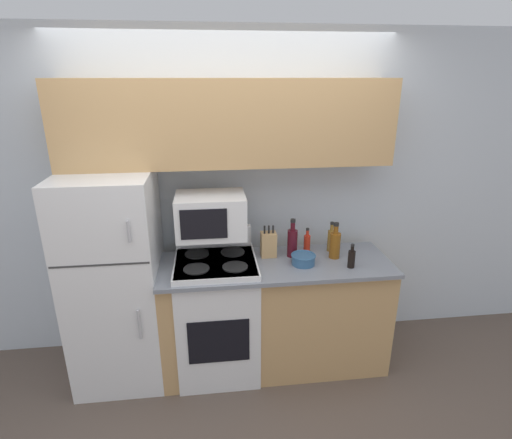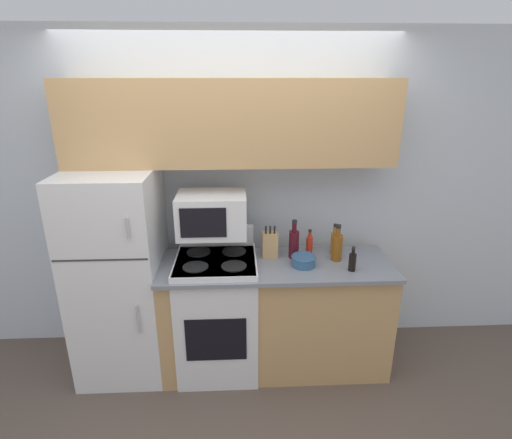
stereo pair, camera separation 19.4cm
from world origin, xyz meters
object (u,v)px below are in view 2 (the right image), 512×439
(stove, at_px, (218,313))
(bottle_soy_sauce, at_px, (352,261))
(bowl, at_px, (304,260))
(bottle_whiskey, at_px, (337,246))
(bottle_wine_red, at_px, (294,243))
(microwave, at_px, (212,214))
(knife_block, at_px, (270,245))
(refrigerator, at_px, (120,275))
(bottle_hot_sauce, at_px, (309,244))
(bottle_vinegar, at_px, (334,242))

(stove, relative_size, bottle_soy_sauce, 6.12)
(bowl, xyz_separation_m, bottle_whiskey, (0.26, 0.08, 0.07))
(stove, xyz_separation_m, bottle_wine_red, (0.58, 0.09, 0.53))
(microwave, distance_m, bottle_whiskey, 0.95)
(knife_block, height_order, bowl, knife_block)
(knife_block, bearing_deg, bottle_wine_red, -8.03)
(microwave, height_order, bottle_whiskey, microwave)
(knife_block, distance_m, bottle_wine_red, 0.18)
(knife_block, bearing_deg, bottle_whiskey, -10.06)
(refrigerator, height_order, knife_block, refrigerator)
(stove, xyz_separation_m, bottle_soy_sauce, (0.97, -0.14, 0.48))
(microwave, height_order, bottle_hot_sauce, microwave)
(refrigerator, bearing_deg, bottle_vinegar, 2.98)
(microwave, relative_size, bowl, 2.71)
(stove, bearing_deg, bottle_soy_sauce, -8.36)
(knife_block, height_order, bottle_whiskey, bottle_whiskey)
(microwave, bearing_deg, bottle_wine_red, 0.32)
(bottle_vinegar, height_order, bottle_wine_red, bottle_wine_red)
(knife_block, relative_size, bottle_soy_sauce, 1.39)
(refrigerator, relative_size, bottle_soy_sauce, 8.83)
(knife_block, xyz_separation_m, bottle_soy_sauce, (0.56, -0.26, -0.03))
(stove, height_order, bottle_soy_sauce, stove)
(bowl, distance_m, bottle_vinegar, 0.34)
(microwave, height_order, bottle_soy_sauce, microwave)
(bottle_hot_sauce, relative_size, bottle_soy_sauce, 1.11)
(stove, height_order, bowl, stove)
(microwave, xyz_separation_m, bottle_whiskey, (0.92, -0.06, -0.25))
(bowl, bearing_deg, bottle_hot_sauce, 69.53)
(bottle_vinegar, bearing_deg, knife_block, -175.57)
(microwave, relative_size, bottle_hot_sauce, 2.46)
(bowl, distance_m, bottle_whiskey, 0.28)
(refrigerator, height_order, bottle_wine_red, refrigerator)
(knife_block, relative_size, bottle_whiskey, 0.90)
(bottle_vinegar, bearing_deg, stove, -170.14)
(refrigerator, height_order, bottle_whiskey, refrigerator)
(bottle_soy_sauce, distance_m, bottle_wine_red, 0.45)
(refrigerator, relative_size, bottle_wine_red, 5.30)
(knife_block, distance_m, bottle_hot_sauce, 0.31)
(bottle_wine_red, bearing_deg, bottle_vinegar, 11.20)
(stove, relative_size, microwave, 2.24)
(bottle_hot_sauce, distance_m, bottle_whiskey, 0.22)
(refrigerator, relative_size, bottle_whiskey, 5.67)
(knife_block, distance_m, bottle_whiskey, 0.50)
(bowl, height_order, bottle_hot_sauce, bottle_hot_sauce)
(bowl, xyz_separation_m, bottle_wine_red, (-0.05, 0.15, 0.08))
(refrigerator, relative_size, bottle_hot_sauce, 7.94)
(refrigerator, distance_m, bottle_whiskey, 1.64)
(bottle_hot_sauce, distance_m, bottle_soy_sauce, 0.39)
(bottle_hot_sauce, bearing_deg, stove, -168.03)
(bottle_soy_sauce, bearing_deg, refrigerator, 172.76)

